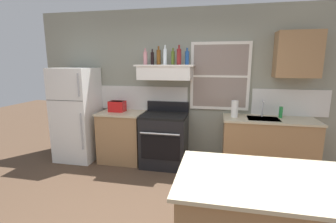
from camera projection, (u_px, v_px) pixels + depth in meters
The scene contains 18 objects.
back_wall at pixel (184, 87), 4.34m from camera, with size 5.40×0.11×2.70m.
refrigerator at pixel (77, 114), 4.46m from camera, with size 0.70×0.72×1.69m.
counter_left_of_stove at pixel (122, 136), 4.42m from camera, with size 0.79×0.63×0.91m.
toaster at pixel (117, 106), 4.37m from camera, with size 0.30×0.20×0.19m.
stove_range at pixel (165, 139), 4.22m from camera, with size 0.76×0.69×1.09m.
range_hood_shelf at pixel (166, 72), 4.09m from camera, with size 0.96×0.52×0.24m.
bottle_rose_pink at pixel (145, 58), 4.12m from camera, with size 0.07×0.07×0.27m.
bottle_balsamic_dark at pixel (152, 58), 4.11m from camera, with size 0.06×0.06×0.26m.
bottle_amber_wine at pixel (159, 57), 4.08m from camera, with size 0.07×0.07×0.31m.
bottle_clear_tall at pixel (165, 57), 4.02m from camera, with size 0.06×0.06×0.32m.
bottle_olive_oil_square at pixel (173, 58), 4.04m from camera, with size 0.06×0.06×0.27m.
bottle_red_label_wine at pixel (179, 56), 3.96m from camera, with size 0.07×0.07×0.32m.
bottle_blue_liqueur at pixel (187, 58), 4.00m from camera, with size 0.07×0.07×0.27m.
counter_right_with_sink at pixel (267, 146), 3.92m from camera, with size 1.43×0.63×0.91m.
sink_faucet at pixel (263, 106), 3.91m from camera, with size 0.03×0.17×0.28m.
paper_towel_roll at pixel (235, 109), 3.91m from camera, with size 0.11×0.11×0.27m, color white.
dish_soap_bottle at pixel (281, 112), 3.87m from camera, with size 0.06×0.06×0.18m, color #268C3F.
upper_cabinet_right at pixel (297, 55), 3.70m from camera, with size 0.64×0.32×0.70m.
Camera 1 is at (0.64, -2.08, 1.78)m, focal length 25.86 mm.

